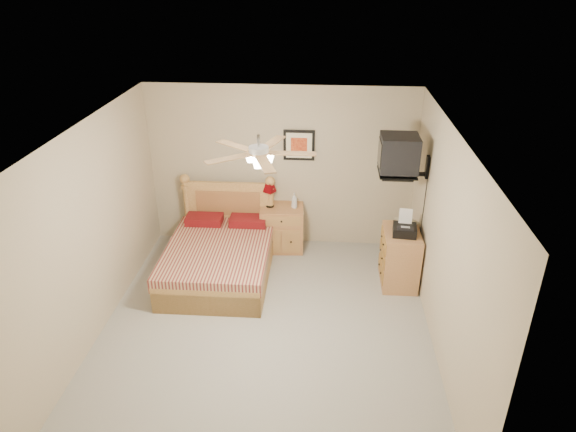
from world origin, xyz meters
name	(u,v)px	position (x,y,z in m)	size (l,w,h in m)	color
floor	(266,329)	(0.00, 0.00, 0.00)	(4.50, 4.50, 0.00)	gray
ceiling	(261,133)	(0.00, 0.00, 2.50)	(4.00, 4.50, 0.04)	white
wall_back	(281,168)	(0.00, 2.25, 1.25)	(4.00, 0.04, 2.50)	tan
wall_front	(227,391)	(0.00, -2.25, 1.25)	(4.00, 0.04, 2.50)	tan
wall_left	(90,234)	(-2.00, 0.00, 1.25)	(0.04, 4.50, 2.50)	tan
wall_right	(445,247)	(2.00, 0.00, 1.25)	(0.04, 4.50, 2.50)	tan
bed	(217,240)	(-0.79, 1.12, 0.59)	(1.40, 1.84, 1.19)	#A27535
nightstand	(282,228)	(0.03, 2.00, 0.35)	(0.65, 0.49, 0.71)	#AA6932
table_lamp	(270,195)	(-0.15, 2.03, 0.90)	(0.21, 0.21, 0.39)	#530105
lotion_bottle	(294,201)	(0.22, 2.00, 0.82)	(0.09, 0.09, 0.24)	silver
framed_picture	(299,145)	(0.27, 2.23, 1.62)	(0.46, 0.04, 0.46)	black
dresser	(400,257)	(1.73, 1.17, 0.40)	(0.47, 0.68, 0.80)	#A16C3D
fax_machine	(405,223)	(1.74, 1.10, 0.96)	(0.31, 0.33, 0.33)	black
magazine_lower	(400,224)	(1.72, 1.36, 0.81)	(0.18, 0.24, 0.02)	#BEB295
magazine_upper	(401,223)	(1.72, 1.37, 0.83)	(0.21, 0.29, 0.02)	gray
wall_tv	(410,156)	(1.75, 1.34, 1.81)	(0.56, 0.46, 0.58)	black
ceiling_fan	(259,153)	(0.00, -0.20, 2.36)	(1.14, 1.14, 0.28)	silver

